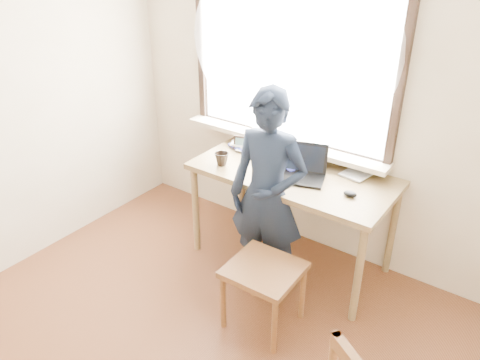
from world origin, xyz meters
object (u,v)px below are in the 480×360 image
Objects in this scene: desk at (293,182)px; work_chair at (264,276)px; laptop at (302,169)px; person at (268,196)px; mug_white at (299,155)px; mug_dark at (222,159)px.

work_chair is (0.22, -0.73, -0.34)m from desk.
desk is 3.73× the size of laptop.
person is at bearing 120.71° from work_chair.
laptop is 3.08× the size of mug_white.
laptop reaches higher than desk.
laptop is at bearing -20.43° from desk.
person is (-0.22, 0.36, 0.38)m from work_chair.
desk is 3.22× the size of work_chair.
mug_white is at bearing 107.95° from desk.
laptop is 0.26× the size of person.
desk is 0.24m from mug_white.
laptop reaches higher than mug_dark.
person is (-0.09, -0.33, -0.10)m from laptop.
mug_white is 0.28× the size of work_chair.
work_chair is (0.74, -0.50, -0.48)m from mug_dark.
person is (-0.00, -0.37, 0.04)m from desk.
laptop is 0.86m from work_chair.
mug_white reaches higher than work_chair.
mug_white is 1.07m from work_chair.
mug_white is at bearing 106.76° from work_chair.
laptop is at bearing 100.52° from work_chair.
mug_dark is at bearing 156.49° from person.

